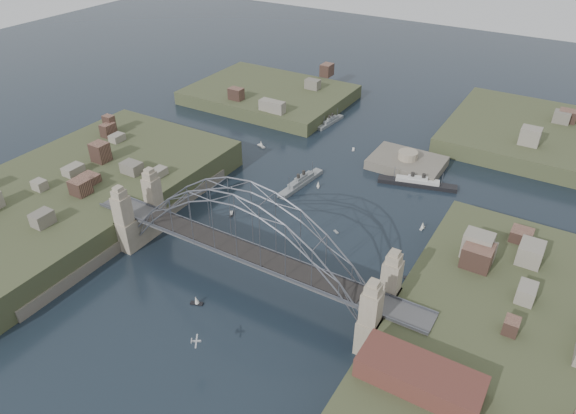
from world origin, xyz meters
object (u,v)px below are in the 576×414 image
Objects in this scene: bridge at (245,237)px; fort_island at (406,168)px; wharf_shed at (420,376)px; naval_cruiser_far at (331,122)px; naval_cruiser_near at (301,183)px; ocean_liner at (417,183)px.

bridge is 3.82× the size of fort_island.
fort_island is 90.48m from wharf_shed.
naval_cruiser_far is at bearing 154.02° from fort_island.
bridge reaches higher than naval_cruiser_far.
wharf_shed is (44.00, -14.00, -2.32)m from bridge.
naval_cruiser_near is (-10.81, 43.37, -11.43)m from bridge.
wharf_shed reaches higher than fort_island.
naval_cruiser_far is (-35.49, 17.30, 1.12)m from fort_island.
bridge is at bearing -76.00° from naval_cruiser_near.
wharf_shed is at bearing -71.27° from ocean_liner.
bridge is 46.14m from naval_cruiser_near.
wharf_shed is 122.07m from naval_cruiser_far.
bridge is 4.20× the size of wharf_shed.
wharf_shed reaches higher than ocean_liner.
fort_island is at bearing 125.76° from ocean_liner.
naval_cruiser_far is at bearing 105.06° from bridge.
fort_island is 39.49m from naval_cruiser_far.
ocean_liner is at bearing 72.94° from bridge.
ocean_liner is at bearing -54.24° from fort_island.
wharf_shed is at bearing -46.31° from naval_cruiser_near.
naval_cruiser_near is at bearing 104.00° from bridge.
ocean_liner is at bearing -32.19° from naval_cruiser_far.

